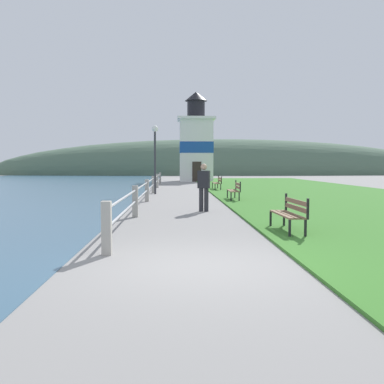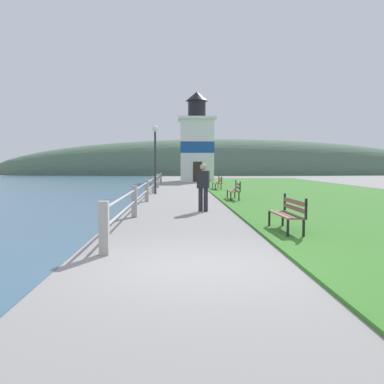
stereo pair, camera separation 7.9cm
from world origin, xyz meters
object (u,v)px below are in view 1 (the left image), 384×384
lighthouse (196,144)px  lamp_post (155,147)px  park_bench_midway (235,189)px  park_bench_near (290,212)px  person_strolling (204,186)px  park_bench_far (218,182)px

lighthouse → lamp_post: 19.59m
park_bench_midway → lamp_post: (-4.00, 4.68, 2.20)m
lamp_post → park_bench_near: bearing=-74.3°
park_bench_near → lighthouse: (-0.71, 33.61, 3.28)m
person_strolling → park_bench_midway: bearing=-4.2°
park_bench_near → lamp_post: 15.05m
park_bench_near → person_strolling: 5.33m
person_strolling → lamp_post: size_ratio=0.44×
park_bench_near → lamp_post: size_ratio=0.46×
lamp_post → park_bench_far: bearing=42.8°
park_bench_near → person_strolling: bearing=-71.4°
lighthouse → park_bench_near: bearing=-88.8°
park_bench_midway → person_strolling: 5.02m
park_bench_near → park_bench_far: size_ratio=0.90×
park_bench_near → person_strolling: person_strolling is taller
person_strolling → lighthouse: bearing=14.7°
park_bench_near → lighthouse: bearing=-90.4°
lamp_post → park_bench_midway: bearing=-49.5°
park_bench_near → lighthouse: 33.78m
lighthouse → person_strolling: lighthouse is taller
lighthouse → lamp_post: (-3.33, -19.27, -1.08)m
park_bench_midway → person_strolling: size_ratio=1.03×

